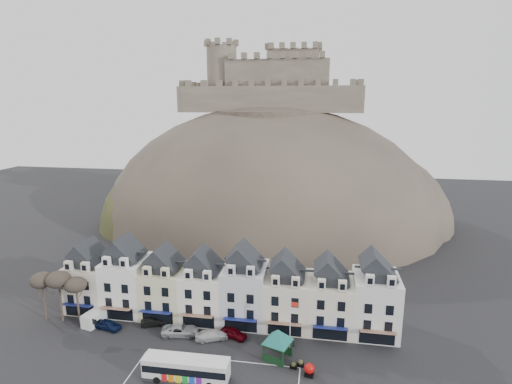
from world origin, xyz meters
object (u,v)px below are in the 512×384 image
at_px(red_buoy, 309,369).
at_px(flagpole, 291,322).
at_px(car_black, 153,322).
at_px(white_van, 96,317).
at_px(car_charcoal, 281,342).
at_px(bus_shelter, 278,336).
at_px(car_white, 212,335).
at_px(car_silver, 180,330).
at_px(car_maroon, 234,333).
at_px(car_navy, 108,325).
at_px(bus, 186,368).

relative_size(red_buoy, flagpole, 0.22).
height_order(red_buoy, car_black, red_buoy).
xyz_separation_m(red_buoy, white_van, (-34.51, 7.18, 0.20)).
bearing_deg(car_black, flagpole, -120.39).
xyz_separation_m(red_buoy, flagpole, (-2.88, 4.91, 3.67)).
relative_size(white_van, car_charcoal, 1.35).
xyz_separation_m(bus_shelter, red_buoy, (4.50, -2.84, -2.61)).
bearing_deg(bus_shelter, car_white, -176.78).
bearing_deg(car_silver, car_maroon, -94.59).
height_order(flagpole, white_van, flagpole).
distance_m(car_navy, car_maroon, 20.04).
distance_m(car_black, car_charcoal, 20.91).
relative_size(bus, bus_shelter, 1.67).
height_order(car_navy, car_charcoal, car_navy).
bearing_deg(car_maroon, bus, 178.68).
bearing_deg(bus_shelter, flagpole, 71.05).
xyz_separation_m(bus, bus_shelter, (11.07, 6.29, 1.75)).
xyz_separation_m(car_navy, car_silver, (11.76, 0.28, 0.03)).
xyz_separation_m(bus_shelter, car_charcoal, (0.25, 2.94, -2.87)).
xyz_separation_m(bus_shelter, car_silver, (-15.40, 3.22, -2.71)).
bearing_deg(bus_shelter, bus, -131.28).
xyz_separation_m(white_van, car_white, (19.70, -1.40, -0.35)).
bearing_deg(car_charcoal, car_silver, 67.63).
relative_size(red_buoy, white_van, 0.34).
bearing_deg(car_white, red_buoy, -133.99).
bearing_deg(car_navy, flagpole, -80.73).
distance_m(bus_shelter, white_van, 30.41).
xyz_separation_m(bus, car_silver, (-4.33, 9.51, -0.96)).
bearing_deg(car_black, car_silver, -132.27).
bearing_deg(car_white, white_van, 63.28).
xyz_separation_m(car_silver, car_charcoal, (15.65, -0.28, -0.16)).
bearing_deg(flagpole, car_silver, 176.13).
distance_m(red_buoy, car_navy, 32.19).
bearing_deg(car_silver, bus, -165.06).
height_order(bus, flagpole, flagpole).
bearing_deg(white_van, car_black, 17.05).
xyz_separation_m(bus_shelter, car_maroon, (-7.15, 3.94, -2.76)).
relative_size(car_navy, car_silver, 0.80).
bearing_deg(car_charcoal, car_maroon, 60.98).
bearing_deg(car_maroon, car_black, 104.91).
xyz_separation_m(bus_shelter, car_white, (-10.30, 2.94, -2.76)).
relative_size(white_van, car_maroon, 1.18).
height_order(bus_shelter, car_navy, bus_shelter).
height_order(flagpole, car_navy, flagpole).
bearing_deg(car_maroon, bus_shelter, -99.18).
height_order(bus, white_van, bus).
relative_size(bus_shelter, car_silver, 1.21).
relative_size(car_silver, car_maroon, 1.29).
distance_m(white_van, car_white, 19.75).
distance_m(car_black, car_maroon, 13.45).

